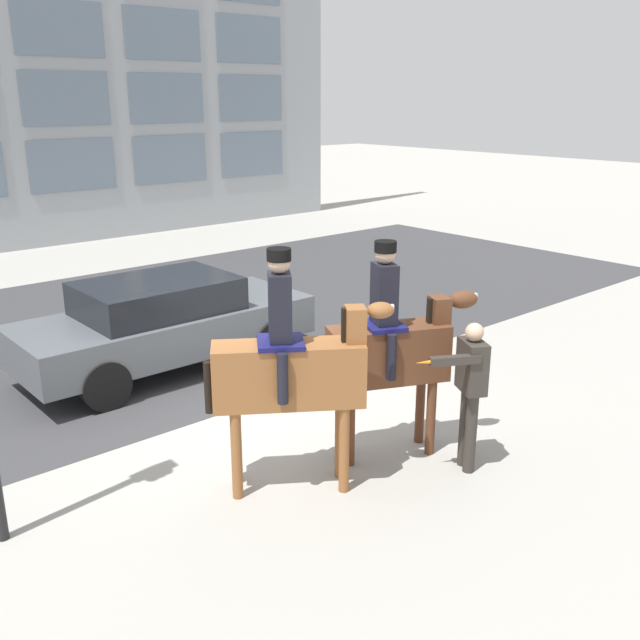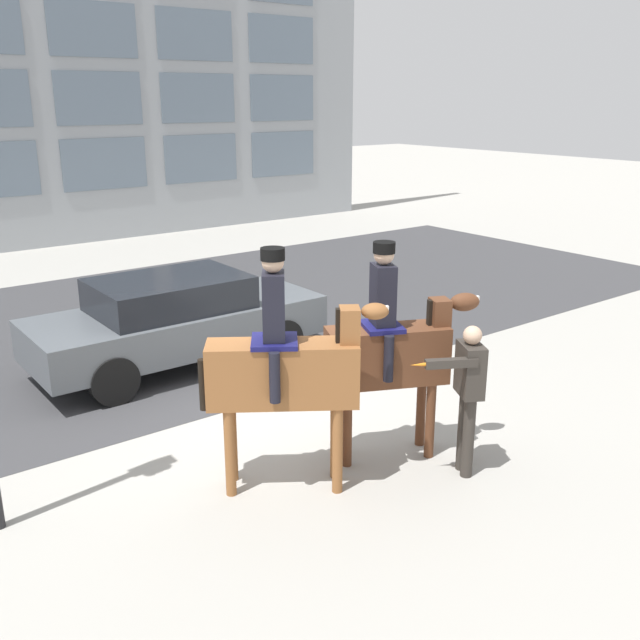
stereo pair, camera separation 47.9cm
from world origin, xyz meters
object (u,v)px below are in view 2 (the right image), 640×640
mounted_horse_lead (286,367)px  pedestrian_bystander (468,388)px  mounted_horse_companion (390,349)px  street_car_near_lane (176,319)px

mounted_horse_lead → pedestrian_bystander: bearing=4.9°
mounted_horse_lead → pedestrian_bystander: (1.70, -0.96, -0.34)m
mounted_horse_companion → street_car_near_lane: mounted_horse_companion is taller
mounted_horse_companion → pedestrian_bystander: size_ratio=1.48×
mounted_horse_lead → mounted_horse_companion: mounted_horse_lead is taller
mounted_horse_lead → street_car_near_lane: bearing=114.3°
mounted_horse_companion → street_car_near_lane: 4.17m
pedestrian_bystander → street_car_near_lane: pedestrian_bystander is taller
street_car_near_lane → mounted_horse_companion: bearing=-81.3°
mounted_horse_companion → street_car_near_lane: size_ratio=0.57×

